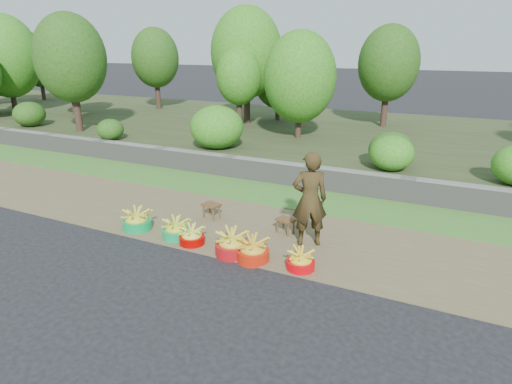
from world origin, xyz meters
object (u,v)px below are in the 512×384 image
at_px(basin_b, 176,230).
at_px(vendor_woman, 310,199).
at_px(basin_a, 137,221).
at_px(basin_e, 253,251).
at_px(basin_c, 192,237).
at_px(stool_right, 286,222).
at_px(stool_left, 211,207).
at_px(basin_f, 301,261).
at_px(basin_d, 232,244).

relative_size(basin_b, vendor_woman, 0.30).
distance_m(basin_a, basin_b, 0.89).
xyz_separation_m(basin_e, vendor_woman, (0.61, 0.93, 0.66)).
distance_m(basin_c, stool_right, 1.71).
relative_size(basin_e, stool_left, 1.36).
relative_size(basin_e, basin_f, 1.20).
bearing_deg(basin_d, basin_b, 174.44).
distance_m(basin_e, stool_right, 1.18).
bearing_deg(vendor_woman, basin_b, -9.12).
distance_m(basin_a, stool_left, 1.44).
height_order(basin_b, stool_left, basin_b).
distance_m(basin_c, stool_left, 1.17).
xyz_separation_m(basin_a, basin_f, (3.28, -0.11, -0.03)).
bearing_deg(vendor_woman, basin_f, 73.35).
height_order(stool_left, stool_right, stool_left).
xyz_separation_m(basin_a, vendor_woman, (3.09, 0.78, 0.66)).
height_order(basin_b, basin_c, basin_b).
bearing_deg(basin_e, basin_f, 3.48).
relative_size(stool_left, vendor_woman, 0.24).
bearing_deg(basin_d, stool_right, 66.55).
xyz_separation_m(basin_d, stool_right, (0.49, 1.14, 0.06)).
bearing_deg(basin_b, basin_c, -11.89).
xyz_separation_m(basin_c, stool_left, (-0.29, 1.13, 0.11)).
xyz_separation_m(basin_a, basin_b, (0.89, -0.00, -0.01)).
xyz_separation_m(basin_c, vendor_woman, (1.82, 0.86, 0.69)).
distance_m(basin_a, basin_f, 3.28).
height_order(basin_d, vendor_woman, vendor_woman).
relative_size(basin_e, stool_right, 1.40).
bearing_deg(basin_e, stool_right, 85.58).
xyz_separation_m(basin_c, stool_right, (1.30, 1.10, 0.10)).
relative_size(basin_a, basin_b, 1.08).
bearing_deg(basin_e, basin_c, 176.69).
bearing_deg(stool_left, basin_b, -95.51).
distance_m(stool_left, stool_right, 1.59).
distance_m(basin_f, stool_right, 1.33).
xyz_separation_m(basin_a, stool_right, (2.58, 1.02, 0.07)).
distance_m(stool_left, vendor_woman, 2.20).
relative_size(basin_b, stool_left, 1.28).
relative_size(basin_a, stool_right, 1.42).
bearing_deg(basin_c, basin_b, 168.11).
bearing_deg(basin_c, basin_f, -0.63).
bearing_deg(basin_d, basin_a, 176.74).
height_order(basin_e, stool_right, basin_e).
distance_m(basin_f, vendor_woman, 1.14).
height_order(basin_a, vendor_woman, vendor_woman).
relative_size(basin_d, vendor_woman, 0.34).
bearing_deg(stool_left, stool_right, -1.01).
xyz_separation_m(basin_d, vendor_woman, (1.01, 0.89, 0.65)).
bearing_deg(basin_f, basin_a, 178.15).
relative_size(basin_f, vendor_woman, 0.27).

